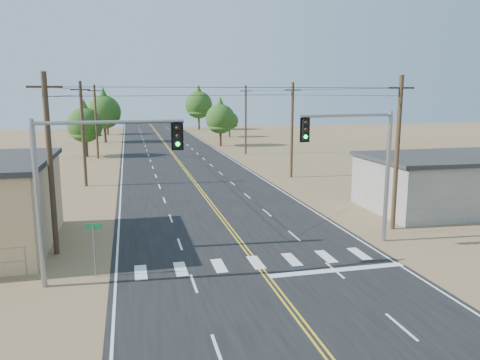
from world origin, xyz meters
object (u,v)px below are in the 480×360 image
object	(u,v)px
building_right	(464,183)
street_sign	(94,242)
signal_mast_left	(82,173)
signal_mast_right	(364,156)

from	to	relation	value
building_right	street_sign	size ratio (longest dim) A/B	5.61
signal_mast_left	street_sign	distance (m)	3.57
signal_mast_left	street_sign	xyz separation A→B (m)	(0.28, 0.63, -3.50)
signal_mast_left	street_sign	size ratio (longest dim) A/B	2.91
signal_mast_right	building_right	bearing A→B (deg)	19.84
building_right	street_sign	bearing A→B (deg)	-163.59
building_right	signal_mast_right	distance (m)	14.11
building_right	signal_mast_left	world-z (taller)	signal_mast_left
building_right	signal_mast_left	size ratio (longest dim) A/B	1.93
building_right	signal_mast_left	distance (m)	28.95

